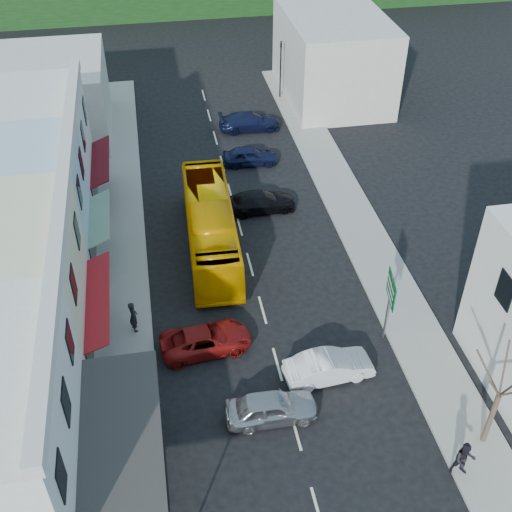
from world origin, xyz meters
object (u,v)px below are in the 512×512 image
(car_white, at_px, (329,367))
(direction_sign, at_px, (388,308))
(car_red, at_px, (206,339))
(pedestrian_left, at_px, (134,318))
(street_tree, at_px, (499,395))
(bus, at_px, (210,227))
(pedestrian_right, at_px, (464,461))
(traffic_signal, at_px, (280,70))
(car_silver, at_px, (271,408))

(car_white, bearing_deg, direction_sign, -64.53)
(car_red, relative_size, pedestrian_left, 2.71)
(direction_sign, xyz_separation_m, street_tree, (2.20, -6.93, 1.10))
(bus, relative_size, street_tree, 1.83)
(car_white, distance_m, pedestrian_right, 7.41)
(pedestrian_right, bearing_deg, direction_sign, 103.68)
(bus, distance_m, traffic_signal, 21.86)
(street_tree, bearing_deg, bus, 121.86)
(car_white, height_order, traffic_signal, traffic_signal)
(pedestrian_right, xyz_separation_m, street_tree, (1.70, 1.36, 2.17))
(pedestrian_left, height_order, direction_sign, direction_sign)
(bus, xyz_separation_m, direction_sign, (7.84, -9.23, 0.52))
(car_silver, distance_m, pedestrian_right, 8.44)
(car_red, distance_m, street_tree, 13.97)
(bus, relative_size, car_red, 2.52)
(car_silver, xyz_separation_m, traffic_signal, (7.44, 33.30, 1.84))
(car_white, height_order, street_tree, street_tree)
(car_silver, height_order, pedestrian_left, pedestrian_left)
(street_tree, height_order, traffic_signal, street_tree)
(car_red, xyz_separation_m, traffic_signal, (9.84, 28.50, 1.84))
(bus, bearing_deg, street_tree, -56.13)
(direction_sign, distance_m, traffic_signal, 29.34)
(car_silver, bearing_deg, traffic_signal, -12.03)
(direction_sign, bearing_deg, car_white, -139.58)
(car_white, bearing_deg, car_silver, 115.42)
(car_silver, bearing_deg, bus, 5.31)
(car_red, bearing_deg, direction_sign, -100.71)
(pedestrian_left, bearing_deg, direction_sign, -114.94)
(pedestrian_left, bearing_deg, pedestrian_right, -142.71)
(pedestrian_right, relative_size, traffic_signal, 0.33)
(car_white, distance_m, street_tree, 7.91)
(car_red, xyz_separation_m, street_tree, (11.35, -7.76, 2.47))
(pedestrian_left, relative_size, traffic_signal, 0.33)
(bus, xyz_separation_m, pedestrian_left, (-4.83, -6.50, -0.55))
(car_red, relative_size, pedestrian_right, 2.71)
(bus, distance_m, car_silver, 13.27)
(bus, bearing_deg, pedestrian_right, -62.52)
(bus, height_order, street_tree, street_tree)
(bus, relative_size, car_white, 2.64)
(car_white, bearing_deg, pedestrian_right, -151.96)
(car_red, height_order, direction_sign, direction_sign)
(car_red, bearing_deg, street_tree, -129.92)
(car_silver, height_order, car_white, same)
(car_white, bearing_deg, car_red, 57.45)
(bus, height_order, direction_sign, direction_sign)
(car_silver, relative_size, pedestrian_right, 2.59)
(car_silver, height_order, pedestrian_right, pedestrian_right)
(direction_sign, height_order, traffic_signal, traffic_signal)
(car_red, bearing_deg, traffic_signal, -24.61)
(car_white, distance_m, traffic_signal, 31.75)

